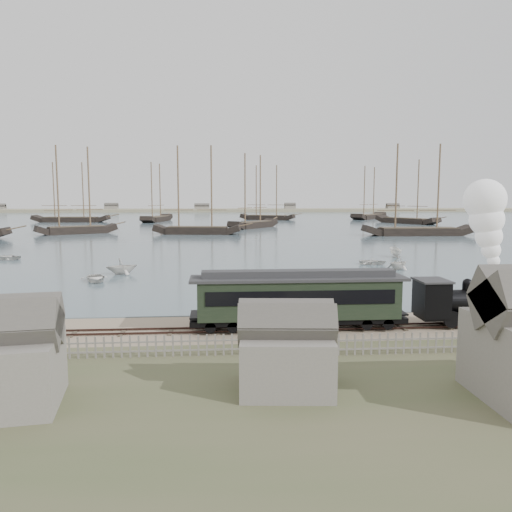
{
  "coord_description": "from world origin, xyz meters",
  "views": [
    {
      "loc": [
        -0.94,
        -33.07,
        8.51
      ],
      "look_at": [
        2.25,
        8.86,
        3.5
      ],
      "focal_mm": 35.0,
      "sensor_mm": 36.0,
      "label": 1
    }
  ],
  "objects": [
    {
      "name": "ground",
      "position": [
        0.0,
        0.0,
        0.0
      ],
      "size": [
        600.0,
        600.0,
        0.0
      ],
      "primitive_type": "plane",
      "color": "tan",
      "rests_on": "ground"
    },
    {
      "name": "harbor_water",
      "position": [
        0.0,
        170.0,
        0.03
      ],
      "size": [
        600.0,
        336.0,
        0.06
      ],
      "primitive_type": "cube",
      "color": "#4D626E",
      "rests_on": "ground"
    },
    {
      "name": "rail_track",
      "position": [
        0.0,
        -2.0,
        0.04
      ],
      "size": [
        120.0,
        1.8,
        0.16
      ],
      "color": "#33201C",
      "rests_on": "ground"
    },
    {
      "name": "picket_fence_west",
      "position": [
        -6.5,
        -7.0,
        0.0
      ],
      "size": [
        19.0,
        0.1,
        1.2
      ],
      "primitive_type": null,
      "color": "slate",
      "rests_on": "ground"
    },
    {
      "name": "picket_fence_east",
      "position": [
        12.5,
        -7.5,
        0.0
      ],
      "size": [
        15.0,
        0.1,
        1.2
      ],
      "primitive_type": null,
      "color": "slate",
      "rests_on": "ground"
    },
    {
      "name": "shed_mid",
      "position": [
        2.0,
        -12.0,
        0.0
      ],
      "size": [
        4.0,
        3.5,
        3.6
      ],
      "primitive_type": null,
      "color": "slate",
      "rests_on": "ground"
    },
    {
      "name": "far_spit",
      "position": [
        0.0,
        250.0,
        0.0
      ],
      "size": [
        500.0,
        20.0,
        1.8
      ],
      "primitive_type": "cube",
      "color": "tan",
      "rests_on": "ground"
    },
    {
      "name": "locomotive",
      "position": [
        16.29,
        -2.0,
        4.29
      ],
      "size": [
        7.46,
        2.79,
        9.3
      ],
      "color": "black",
      "rests_on": "ground"
    },
    {
      "name": "passenger_coach",
      "position": [
        4.13,
        -2.0,
        2.11
      ],
      "size": [
        13.76,
        2.65,
        3.34
      ],
      "color": "black",
      "rests_on": "ground"
    },
    {
      "name": "rowboat_0",
      "position": [
        -13.24,
        17.25,
        0.44
      ],
      "size": [
        4.38,
        3.74,
        0.77
      ],
      "primitive_type": "imported",
      "rotation": [
        0.0,
        0.0,
        0.34
      ],
      "color": "silver",
      "rests_on": "harbor_water"
    },
    {
      "name": "rowboat_1",
      "position": [
        -11.54,
        22.0,
        0.95
      ],
      "size": [
        4.12,
        4.33,
        1.78
      ],
      "primitive_type": "imported",
      "rotation": [
        0.0,
        0.0,
        2.03
      ],
      "color": "silver",
      "rests_on": "harbor_water"
    },
    {
      "name": "rowboat_2",
      "position": [
        6.1,
        6.39,
        0.81
      ],
      "size": [
        3.89,
        1.49,
        1.5
      ],
      "primitive_type": "imported",
      "rotation": [
        0.0,
        0.0,
        3.13
      ],
      "color": "silver",
      "rests_on": "harbor_water"
    },
    {
      "name": "rowboat_3",
      "position": [
        18.36,
        27.62,
        0.41
      ],
      "size": [
        3.33,
        3.96,
        0.7
      ],
      "primitive_type": "imported",
      "rotation": [
        0.0,
        0.0,
        1.26
      ],
      "color": "silver",
      "rests_on": "harbor_water"
    },
    {
      "name": "rowboat_4",
      "position": [
        20.01,
        23.16,
        0.86
      ],
      "size": [
        3.87,
        3.99,
        1.6
      ],
      "primitive_type": "imported",
      "rotation": [
        0.0,
        0.0,
        5.31
      ],
      "color": "silver",
      "rests_on": "harbor_water"
    },
    {
      "name": "rowboat_5",
      "position": [
        23.94,
        35.03,
        0.74
      ],
      "size": [
        3.62,
        1.66,
        1.35
      ],
      "primitive_type": "imported",
      "rotation": [
        0.0,
        0.0,
        3.04
      ],
      "color": "silver",
      "rests_on": "harbor_water"
    },
    {
      "name": "rowboat_6",
      "position": [
        -29.48,
        36.1,
        0.44
      ],
      "size": [
        3.54,
        4.25,
        0.76
      ],
      "primitive_type": "imported",
      "rotation": [
        0.0,
        0.0,
        4.43
      ],
      "color": "silver",
      "rests_on": "harbor_water"
    },
    {
      "name": "schooner_1",
      "position": [
        -33.27,
        83.79,
        10.06
      ],
      "size": [
        17.64,
        12.28,
        20.0
      ],
      "primitive_type": null,
      "rotation": [
        0.0,
        0.0,
        0.51
      ],
      "color": "black",
      "rests_on": "harbor_water"
    },
    {
      "name": "schooner_2",
      "position": [
        -5.73,
        80.49,
        10.06
      ],
      "size": [
        20.08,
        7.27,
        20.0
      ],
      "primitive_type": null,
      "rotation": [
        0.0,
        0.0,
        -0.14
      ],
      "color": "black",
      "rests_on": "harbor_water"
    },
    {
      "name": "schooner_3",
      "position": [
        8.71,
        102.6,
        10.06
      ],
      "size": [
        15.46,
        18.42,
        20.0
      ],
      "primitive_type": null,
      "rotation": [
        0.0,
        0.0,
        0.92
      ],
      "color": "black",
      "rests_on": "harbor_water"
    },
    {
      "name": "schooner_4",
      "position": [
        42.83,
        73.19,
        10.06
      ],
      "size": [
        24.34,
        6.4,
        20.0
      ],
      "primitive_type": null,
      "rotation": [
        0.0,
        0.0,
        -0.03
      ],
      "color": "black",
      "rests_on": "harbor_water"
    },
    {
      "name": "schooner_5",
      "position": [
        58.95,
        121.56,
        10.06
      ],
      "size": [
        15.5,
        22.67,
        20.0
      ],
      "primitive_type": null,
      "rotation": [
        0.0,
        0.0,
        -1.08
      ],
      "color": "black",
      "rests_on": "harbor_water"
    },
    {
      "name": "schooner_6",
      "position": [
        -50.05,
        138.09,
        10.06
      ],
      "size": [
        25.71,
        8.02,
        20.0
      ],
      "primitive_type": null,
      "rotation": [
        0.0,
        0.0,
        -0.09
      ],
      "color": "black",
      "rests_on": "harbor_water"
    },
    {
      "name": "schooner_7",
      "position": [
        -21.84,
        140.2,
        10.06
      ],
      "size": [
        9.63,
        22.79,
        20.0
      ],
      "primitive_type": null,
      "rotation": [
        0.0,
        0.0,
        1.36
      ],
      "color": "black",
      "rests_on": "harbor_water"
    },
    {
      "name": "schooner_8",
      "position": [
        17.02,
        148.9,
        10.06
      ],
      "size": [
        20.39,
        12.28,
        20.0
      ],
      "primitive_type": null,
      "rotation": [
        0.0,
        0.0,
        -0.41
      ],
      "color": "black",
      "rests_on": "harbor_water"
    },
    {
      "name": "schooner_9",
      "position": [
        56.74,
        154.37,
        10.06
      ],
      "size": [
        19.86,
        22.63,
        20.0
      ],
      "primitive_type": null,
      "rotation": [
        0.0,
        0.0,
        0.89
      ],
      "color": "black",
      "rests_on": "harbor_water"
    }
  ]
}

